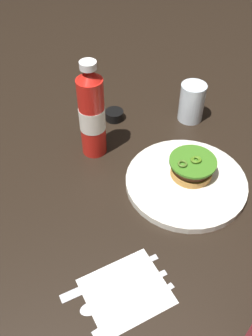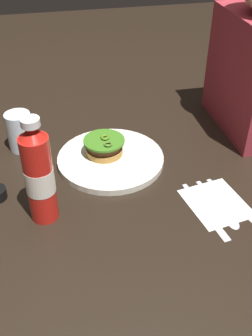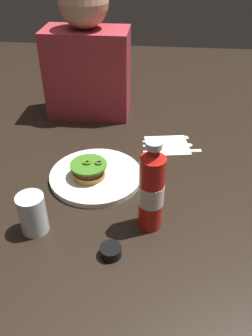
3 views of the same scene
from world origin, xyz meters
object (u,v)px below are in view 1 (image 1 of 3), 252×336
(water_glass, at_px, (192,102))
(fork_utensil, at_px, (128,314))
(spoon_utensil, at_px, (113,297))
(burger_sandwich, at_px, (192,167))
(condiment_cup, at_px, (114,115))
(napkin, at_px, (126,291))
(butter_knife, at_px, (104,279))
(dinner_plate, at_px, (186,182))
(ketchup_bottle, at_px, (92,114))

(water_glass, relative_size, fork_utensil, 0.64)
(spoon_utensil, bearing_deg, burger_sandwich, -138.85)
(burger_sandwich, xyz_separation_m, condiment_cup, (0.11, -0.29, -0.03))
(napkin, relative_size, butter_knife, 0.74)
(dinner_plate, distance_m, ketchup_bottle, 0.29)
(napkin, bearing_deg, fork_utensil, 76.40)
(spoon_utensil, bearing_deg, dinner_plate, -138.56)
(napkin, bearing_deg, burger_sandwich, -136.25)
(water_glass, xyz_separation_m, spoon_utensil, (0.38, 0.47, -0.05))
(napkin, bearing_deg, butter_knife, -47.50)
(condiment_cup, bearing_deg, ketchup_bottle, 51.93)
(dinner_plate, relative_size, condiment_cup, 5.49)
(water_glass, distance_m, butter_knife, 0.57)
(spoon_utensil, bearing_deg, water_glass, -129.08)
(dinner_plate, distance_m, condiment_cup, 0.32)
(condiment_cup, xyz_separation_m, butter_knife, (0.17, 0.49, -0.01))
(napkin, distance_m, butter_knife, 0.05)
(dinner_plate, xyz_separation_m, napkin, (0.23, 0.22, -0.01))
(napkin, bearing_deg, water_glass, -127.17)
(burger_sandwich, height_order, ketchup_bottle, ketchup_bottle)
(burger_sandwich, relative_size, ketchup_bottle, 0.43)
(burger_sandwich, xyz_separation_m, fork_utensil, (0.26, 0.28, -0.04))
(ketchup_bottle, bearing_deg, burger_sandwich, 138.38)
(burger_sandwich, distance_m, spoon_utensil, 0.37)
(napkin, distance_m, fork_utensil, 0.05)
(napkin, height_order, spoon_utensil, spoon_utensil)
(dinner_plate, xyz_separation_m, ketchup_bottle, (0.18, -0.19, 0.11))
(dinner_plate, xyz_separation_m, spoon_utensil, (0.26, 0.23, -0.00))
(spoon_utensil, distance_m, fork_utensil, 0.04)
(spoon_utensil, bearing_deg, condiment_cup, -107.26)
(ketchup_bottle, xyz_separation_m, spoon_utensil, (0.07, 0.42, -0.12))
(ketchup_bottle, relative_size, condiment_cup, 4.89)
(water_glass, xyz_separation_m, fork_utensil, (0.36, 0.51, -0.05))
(condiment_cup, bearing_deg, burger_sandwich, 110.30)
(water_glass, bearing_deg, butter_knife, 48.00)
(fork_utensil, bearing_deg, burger_sandwich, -132.48)
(spoon_utensil, relative_size, fork_utensil, 1.04)
(water_glass, bearing_deg, dinner_plate, 62.92)
(butter_knife, xyz_separation_m, spoon_utensil, (-0.00, 0.04, 0.00))
(ketchup_bottle, height_order, condiment_cup, ketchup_bottle)
(dinner_plate, relative_size, napkin, 1.90)
(ketchup_bottle, distance_m, butter_knife, 0.40)
(ketchup_bottle, height_order, water_glass, ketchup_bottle)
(ketchup_bottle, bearing_deg, spoon_utensil, 79.85)
(butter_knife, xyz_separation_m, fork_utensil, (-0.02, 0.08, -0.00))
(dinner_plate, bearing_deg, burger_sandwich, -143.20)
(burger_sandwich, height_order, spoon_utensil, burger_sandwich)
(dinner_plate, relative_size, burger_sandwich, 2.58)
(dinner_plate, distance_m, napkin, 0.32)
(water_glass, height_order, fork_utensil, water_glass)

